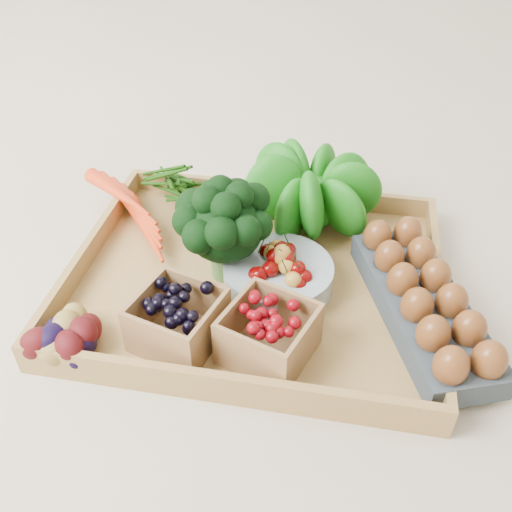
% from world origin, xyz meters
% --- Properties ---
extents(ground, '(4.00, 4.00, 0.00)m').
position_xyz_m(ground, '(0.00, 0.00, 0.00)').
color(ground, beige).
rests_on(ground, ground).
extents(tray, '(0.55, 0.45, 0.01)m').
position_xyz_m(tray, '(0.00, 0.00, 0.01)').
color(tray, '#AE8549').
rests_on(tray, ground).
extents(carrots, '(0.19, 0.13, 0.04)m').
position_xyz_m(carrots, '(-0.22, 0.10, 0.04)').
color(carrots, red).
rests_on(carrots, tray).
extents(lettuce, '(0.15, 0.15, 0.15)m').
position_xyz_m(lettuce, '(0.06, 0.16, 0.09)').
color(lettuce, '#0F5B0E').
rests_on(lettuce, tray).
extents(broccoli, '(0.15, 0.15, 0.12)m').
position_xyz_m(broccoli, '(-0.05, 0.00, 0.07)').
color(broccoli, black).
rests_on(broccoli, tray).
extents(cherry_bowl, '(0.16, 0.16, 0.04)m').
position_xyz_m(cherry_bowl, '(0.04, -0.01, 0.04)').
color(cherry_bowl, '#8C9EA5').
rests_on(cherry_bowl, tray).
extents(egg_carton, '(0.21, 0.33, 0.04)m').
position_xyz_m(egg_carton, '(0.25, -0.04, 0.03)').
color(egg_carton, '#394249').
rests_on(egg_carton, tray).
extents(potatoes, '(0.12, 0.12, 0.07)m').
position_xyz_m(potatoes, '(-0.21, -0.19, 0.05)').
color(potatoes, '#3B090B').
rests_on(potatoes, tray).
extents(punnet_blackberry, '(0.13, 0.13, 0.07)m').
position_xyz_m(punnet_blackberry, '(-0.08, -0.14, 0.05)').
color(punnet_blackberry, black).
rests_on(punnet_blackberry, tray).
extents(punnet_raspberry, '(0.14, 0.14, 0.07)m').
position_xyz_m(punnet_raspberry, '(0.04, -0.14, 0.05)').
color(punnet_raspberry, '#6B040B').
rests_on(punnet_raspberry, tray).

